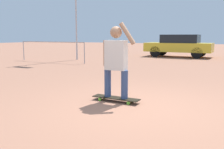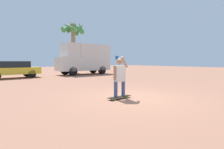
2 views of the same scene
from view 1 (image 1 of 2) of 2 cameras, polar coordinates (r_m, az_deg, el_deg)
The scene contains 5 objects.
ground_plane at distance 4.87m, azimuth 5.96°, elevation -7.52°, with size 80.00×80.00×0.00m, color #A36B51.
skateboard at distance 5.26m, azimuth 0.90°, elevation -5.43°, with size 1.03×0.24×0.09m.
person_skateboarder at distance 5.12m, azimuth 0.91°, elevation 3.85°, with size 0.71×0.24×1.55m.
parked_car_yellow at distance 16.85m, azimuth 15.05°, elevation 6.51°, with size 4.19×1.72×1.44m.
plaza_railing_segment at distance 13.62m, azimuth -13.65°, elevation 6.64°, with size 4.19×0.05×1.08m.
Camera 1 is at (1.72, -4.35, 1.37)m, focal length 40.00 mm.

